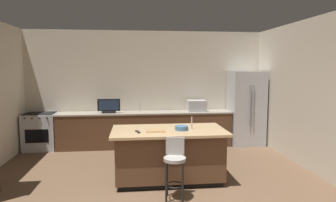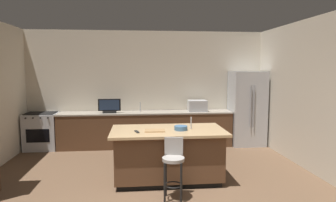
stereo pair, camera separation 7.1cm
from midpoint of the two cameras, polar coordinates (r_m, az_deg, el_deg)
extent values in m
cube|color=beige|center=(7.93, -4.41, 2.52)|extent=(6.67, 0.12, 2.98)
cube|color=beige|center=(6.62, 24.65, 1.23)|extent=(0.12, 4.93, 2.98)
cube|color=brown|center=(7.70, -4.57, -5.56)|extent=(4.38, 0.60, 0.86)
cube|color=#9E9384|center=(7.62, -4.60, -2.25)|extent=(4.41, 0.62, 0.04)
cube|color=black|center=(5.54, -0.26, -14.47)|extent=(1.77, 0.86, 0.09)
cube|color=brown|center=(5.40, -0.26, -10.08)|extent=(1.85, 0.94, 0.79)
cube|color=tan|center=(5.29, -0.26, -5.72)|extent=(2.01, 1.10, 0.04)
cube|color=#B7BABF|center=(8.08, 14.48, -1.33)|extent=(0.86, 0.71, 1.93)
cylinder|color=gray|center=(7.69, 15.25, -1.00)|extent=(0.02, 0.02, 1.06)
cylinder|color=gray|center=(7.72, 15.80, -0.99)|extent=(0.02, 0.02, 1.06)
cube|color=#B7BABF|center=(8.04, -23.48, -5.42)|extent=(0.77, 0.60, 0.90)
cube|color=black|center=(7.77, -24.12, -6.19)|extent=(0.54, 0.01, 0.32)
cube|color=black|center=(7.97, -23.63, -2.18)|extent=(0.69, 0.50, 0.02)
cylinder|color=black|center=(7.76, -26.08, -3.03)|extent=(0.04, 0.03, 0.04)
cylinder|color=black|center=(7.71, -24.89, -3.04)|extent=(0.04, 0.03, 0.04)
cylinder|color=black|center=(7.66, -23.69, -3.04)|extent=(0.04, 0.03, 0.04)
cylinder|color=black|center=(7.61, -22.47, -3.05)|extent=(0.04, 0.03, 0.04)
cube|color=#B7BABF|center=(7.75, 5.25, -0.91)|extent=(0.48, 0.36, 0.29)
cube|color=black|center=(7.59, -11.53, -2.06)|extent=(0.33, 0.16, 0.05)
cube|color=black|center=(7.57, -11.56, -0.75)|extent=(0.56, 0.05, 0.30)
cube|color=#1E2D47|center=(7.54, -11.57, -0.77)|extent=(0.49, 0.01, 0.26)
cylinder|color=#B2B2B7|center=(7.69, -5.73, -1.14)|extent=(0.02, 0.02, 0.24)
cylinder|color=#B2B2B7|center=(5.33, 4.20, -4.21)|extent=(0.02, 0.02, 0.22)
cylinder|color=gray|center=(4.59, 0.85, -11.09)|extent=(0.34, 0.34, 0.05)
cube|color=gray|center=(4.69, 0.93, -8.62)|extent=(0.29, 0.08, 0.28)
cylinder|color=black|center=(4.59, -0.81, -15.47)|extent=(0.03, 0.03, 0.61)
cylinder|color=black|center=(4.58, 2.36, -15.52)|extent=(0.03, 0.03, 0.61)
cylinder|color=black|center=(4.82, -0.60, -14.39)|extent=(0.03, 0.03, 0.61)
cylinder|color=black|center=(4.81, 2.41, -14.44)|extent=(0.03, 0.03, 0.61)
torus|color=black|center=(4.73, 0.84, -15.79)|extent=(0.28, 0.28, 0.02)
cylinder|color=#3F668C|center=(5.23, 2.23, -5.19)|extent=(0.23, 0.23, 0.08)
cube|color=black|center=(5.09, -6.23, -5.88)|extent=(0.09, 0.18, 0.02)
cube|color=#A87F51|center=(5.16, -2.80, -5.70)|extent=(0.35, 0.25, 0.02)
camera|label=1|loc=(0.04, -90.32, -0.04)|focal=31.76mm
camera|label=2|loc=(0.04, 89.68, 0.04)|focal=31.76mm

